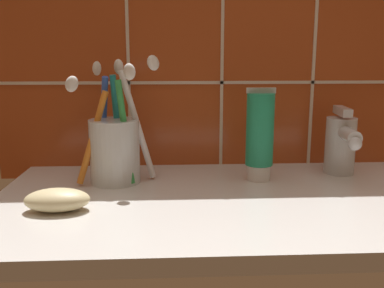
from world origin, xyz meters
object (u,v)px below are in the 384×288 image
at_px(toothbrush_cup, 115,145).
at_px(toothpaste_tube, 260,135).
at_px(sink_faucet, 342,143).
at_px(soap_bar, 57,200).

distance_m(toothbrush_cup, toothpaste_tube, 0.21).
bearing_deg(sink_faucet, toothpaste_tube, -72.62).
distance_m(toothpaste_tube, sink_faucet, 0.14).
xyz_separation_m(toothpaste_tube, soap_bar, (-0.26, -0.12, -0.05)).
bearing_deg(sink_faucet, soap_bar, -63.49).
bearing_deg(soap_bar, toothbrush_cup, 65.04).
relative_size(toothbrush_cup, toothpaste_tube, 1.35).
xyz_separation_m(toothpaste_tube, sink_faucet, (0.13, 0.02, -0.02)).
bearing_deg(soap_bar, toothpaste_tube, 23.75).
bearing_deg(toothbrush_cup, toothpaste_tube, -0.30).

